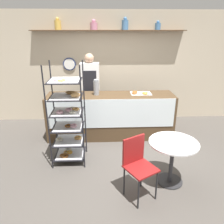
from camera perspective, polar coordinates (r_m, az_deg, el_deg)
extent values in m
plane|color=#4C4742|center=(4.15, 0.23, -12.35)|extent=(14.00, 14.00, 0.00)
cube|color=beige|center=(5.61, -0.82, 11.42)|extent=(10.00, 0.06, 2.70)
cube|color=#4C331E|center=(5.38, -0.82, 20.56)|extent=(3.60, 0.24, 0.02)
cylinder|color=gold|center=(5.47, -13.97, 21.17)|extent=(0.15, 0.15, 0.21)
sphere|color=gold|center=(5.47, -14.10, 22.51)|extent=(0.08, 0.08, 0.08)
cylinder|color=#CC7F99|center=(5.38, -4.78, 21.43)|extent=(0.17, 0.17, 0.16)
sphere|color=#CC7F99|center=(5.38, -4.82, 22.58)|extent=(0.09, 0.09, 0.09)
cylinder|color=#4C7FB2|center=(5.41, 3.43, 21.74)|extent=(0.15, 0.15, 0.21)
sphere|color=#4C7FB2|center=(5.41, 3.46, 23.14)|extent=(0.08, 0.08, 0.08)
cylinder|color=#4C7FB2|center=(5.54, 11.87, 21.01)|extent=(0.13, 0.13, 0.15)
sphere|color=#4C7FB2|center=(5.54, 11.95, 22.00)|extent=(0.07, 0.07, 0.07)
cylinder|color=navy|center=(5.60, -11.07, 12.19)|extent=(0.31, 0.03, 0.31)
cylinder|color=white|center=(5.58, -11.09, 12.17)|extent=(0.26, 0.00, 0.26)
cube|color=#4C3823|center=(4.82, -0.36, -0.96)|extent=(2.72, 0.65, 0.96)
cube|color=silver|center=(4.45, -0.19, -0.48)|extent=(2.61, 0.01, 0.61)
cylinder|color=black|center=(3.64, -16.48, -2.34)|extent=(0.02, 0.02, 1.78)
cylinder|color=black|center=(3.55, -7.74, -2.25)|extent=(0.02, 0.02, 1.78)
cylinder|color=black|center=(4.11, -14.88, 0.51)|extent=(0.02, 0.02, 1.78)
cylinder|color=black|center=(4.03, -7.15, 0.65)|extent=(0.02, 0.02, 1.78)
cube|color=black|center=(4.17, -10.80, -10.67)|extent=(0.53, 0.50, 0.01)
cube|color=silver|center=(4.16, -10.81, -10.53)|extent=(0.47, 0.44, 0.01)
torus|color=brown|center=(4.09, -12.74, -11.00)|extent=(0.11, 0.11, 0.03)
torus|color=silver|center=(4.24, -11.37, -9.55)|extent=(0.13, 0.13, 0.04)
torus|color=gold|center=(4.15, -11.03, -10.27)|extent=(0.11, 0.11, 0.03)
torus|color=tan|center=(4.16, -11.70, -10.25)|extent=(0.13, 0.13, 0.03)
torus|color=brown|center=(4.06, -12.16, -11.14)|extent=(0.12, 0.12, 0.03)
cube|color=black|center=(4.03, -11.07, -7.35)|extent=(0.53, 0.50, 0.01)
cube|color=silver|center=(4.03, -11.08, -7.20)|extent=(0.47, 0.44, 0.01)
torus|color=tan|center=(4.03, -8.89, -6.62)|extent=(0.13, 0.13, 0.04)
torus|color=silver|center=(4.04, -13.57, -6.93)|extent=(0.14, 0.14, 0.04)
torus|color=gold|center=(4.05, -13.45, -6.93)|extent=(0.11, 0.11, 0.03)
cube|color=black|center=(3.91, -11.34, -3.82)|extent=(0.53, 0.50, 0.01)
cube|color=silver|center=(3.91, -11.35, -3.66)|extent=(0.47, 0.44, 0.01)
torus|color=#EAB2C1|center=(3.85, -10.03, -3.51)|extent=(0.13, 0.13, 0.04)
torus|color=brown|center=(3.87, -11.39, -3.54)|extent=(0.12, 0.12, 0.03)
cube|color=black|center=(3.81, -11.63, -0.07)|extent=(0.53, 0.50, 0.01)
cube|color=silver|center=(3.80, -11.65, 0.10)|extent=(0.47, 0.44, 0.01)
torus|color=silver|center=(3.70, -10.27, -0.01)|extent=(0.11, 0.11, 0.03)
torus|color=#EAB2C1|center=(3.74, -13.47, 0.02)|extent=(0.12, 0.12, 0.04)
torus|color=#EAB2C1|center=(3.82, -11.25, 0.62)|extent=(0.12, 0.12, 0.04)
torus|color=tan|center=(3.83, -9.48, 0.76)|extent=(0.12, 0.12, 0.03)
torus|color=silver|center=(3.90, -10.44, 1.03)|extent=(0.10, 0.10, 0.03)
cube|color=black|center=(3.72, -11.94, 3.87)|extent=(0.53, 0.50, 0.01)
cube|color=silver|center=(3.72, -11.95, 4.05)|extent=(0.47, 0.44, 0.01)
ellipsoid|color=tan|center=(3.60, -9.48, 4.42)|extent=(0.17, 0.11, 0.08)
ellipsoid|color=olive|center=(3.78, -10.53, 5.00)|extent=(0.24, 0.14, 0.06)
cube|color=black|center=(3.65, -12.26, 7.98)|extent=(0.53, 0.50, 0.01)
cube|color=silver|center=(3.65, -12.27, 8.17)|extent=(0.47, 0.44, 0.01)
torus|color=tan|center=(3.55, -13.04, 8.12)|extent=(0.12, 0.12, 0.03)
torus|color=#EAB2C1|center=(3.60, -13.85, 8.29)|extent=(0.13, 0.13, 0.04)
cube|color=#282833|center=(5.30, -5.50, 0.99)|extent=(0.26, 0.19, 0.96)
cube|color=silver|center=(5.08, -5.80, 9.29)|extent=(0.43, 0.22, 0.60)
cube|color=black|center=(4.99, -5.82, 7.80)|extent=(0.30, 0.01, 0.51)
sphere|color=tan|center=(5.02, -5.98, 13.86)|extent=(0.20, 0.20, 0.20)
cylinder|color=#262628|center=(3.76, 14.75, -16.97)|extent=(0.40, 0.40, 0.02)
cylinder|color=#333338|center=(3.57, 15.26, -12.61)|extent=(0.06, 0.06, 0.66)
cylinder|color=white|center=(3.39, 15.82, -7.74)|extent=(0.74, 0.74, 0.02)
cylinder|color=black|center=(3.10, 6.93, -20.59)|extent=(0.02, 0.02, 0.47)
cylinder|color=black|center=(3.27, 11.54, -18.29)|extent=(0.02, 0.02, 0.47)
cylinder|color=black|center=(3.29, 3.18, -17.56)|extent=(0.02, 0.02, 0.47)
cylinder|color=black|center=(3.45, 7.69, -15.61)|extent=(0.02, 0.02, 0.47)
cube|color=maroon|center=(3.12, 7.55, -14.44)|extent=(0.52, 0.52, 0.03)
cube|color=maroon|center=(3.12, 5.64, -9.74)|extent=(0.33, 0.21, 0.40)
cylinder|color=gray|center=(4.63, -4.14, 6.31)|extent=(0.12, 0.12, 0.30)
ellipsoid|color=gray|center=(4.59, -4.19, 8.34)|extent=(0.10, 0.10, 0.05)
cube|color=silver|center=(4.78, 7.53, 4.84)|extent=(0.44, 0.31, 0.01)
torus|color=brown|center=(4.73, 8.63, 4.88)|extent=(0.13, 0.13, 0.03)
torus|color=brown|center=(4.69, 5.85, 4.85)|extent=(0.11, 0.11, 0.03)
torus|color=silver|center=(4.72, 9.32, 4.78)|extent=(0.12, 0.12, 0.03)
torus|color=brown|center=(4.78, 6.01, 5.21)|extent=(0.11, 0.11, 0.04)
torus|color=gold|center=(4.70, 8.74, 4.80)|extent=(0.11, 0.11, 0.04)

